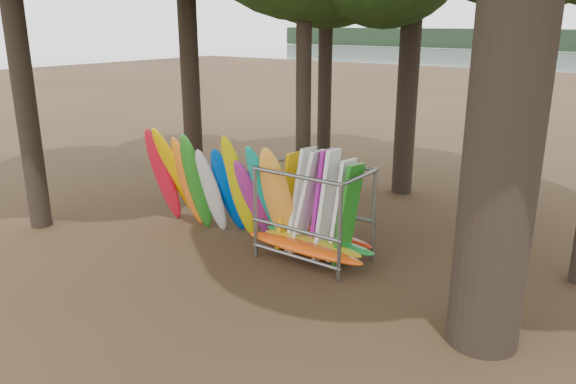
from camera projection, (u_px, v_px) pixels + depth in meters
The scene contains 3 objects.
ground at pixel (267, 270), 12.80m from camera, with size 120.00×120.00×0.00m, color #47331E.
kayak_row at pixel (220, 188), 14.45m from camera, with size 4.64×1.91×2.97m.
storage_rack at pixel (314, 217), 13.15m from camera, with size 3.19×1.51×2.70m.
Camera 1 is at (7.38, -9.12, 5.43)m, focal length 35.00 mm.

